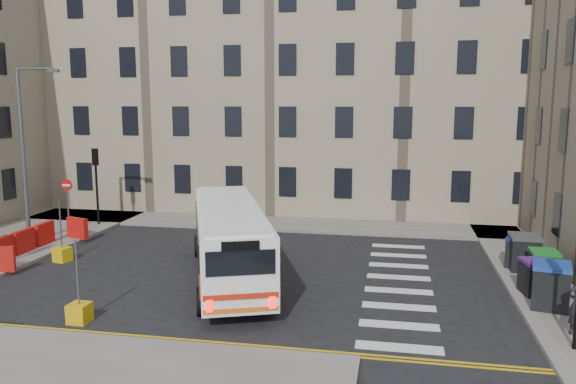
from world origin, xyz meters
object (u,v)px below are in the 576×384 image
(wheelie_bin_c, at_px, (543,267))
(wheelie_bin_a, at_px, (550,285))
(bollard_yellow, at_px, (62,254))
(wheelie_bin_b, at_px, (536,277))
(bollard_chevron, at_px, (80,313))
(streetlamp, at_px, (23,154))
(wheelie_bin_e, at_px, (519,252))
(wheelie_bin_d, at_px, (524,252))
(bus, at_px, (229,238))

(wheelie_bin_c, bearing_deg, wheelie_bin_a, -97.78)
(bollard_yellow, bearing_deg, wheelie_bin_c, 0.88)
(wheelie_bin_b, xyz_separation_m, bollard_chevron, (-14.22, -4.96, -0.45))
(streetlamp, relative_size, wheelie_bin_e, 6.03)
(wheelie_bin_a, height_order, wheelie_bin_e, wheelie_bin_a)
(streetlamp, bearing_deg, wheelie_bin_c, -4.47)
(wheelie_bin_d, bearing_deg, streetlamp, -178.74)
(bus, distance_m, wheelie_bin_d, 11.55)
(bus, distance_m, wheelie_bin_e, 11.59)
(streetlamp, height_order, wheelie_bin_d, streetlamp)
(bus, height_order, wheelie_bin_c, bus)
(wheelie_bin_a, bearing_deg, wheelie_bin_d, 101.92)
(streetlamp, xyz_separation_m, bus, (10.63, -2.94, -2.74))
(wheelie_bin_d, bearing_deg, bus, -164.31)
(wheelie_bin_e, relative_size, bollard_chevron, 2.25)
(bus, height_order, wheelie_bin_b, bus)
(wheelie_bin_c, distance_m, wheelie_bin_d, 1.64)
(wheelie_bin_b, distance_m, bollard_chevron, 15.07)
(wheelie_bin_a, height_order, bollard_yellow, wheelie_bin_a)
(wheelie_bin_a, relative_size, bollard_chevron, 2.54)
(bus, distance_m, bollard_chevron, 6.15)
(streetlamp, relative_size, wheelie_bin_d, 5.82)
(bollard_yellow, distance_m, bollard_chevron, 7.41)
(wheelie_bin_d, height_order, bollard_yellow, wheelie_bin_d)
(bus, height_order, bollard_yellow, bus)
(wheelie_bin_a, relative_size, wheelie_bin_e, 1.13)
(bollard_yellow, bearing_deg, bus, -6.80)
(bus, relative_size, wheelie_bin_d, 7.38)
(streetlamp, bearing_deg, wheelie_bin_b, -8.01)
(wheelie_bin_a, xyz_separation_m, bollard_yellow, (-18.75, 2.27, -0.58))
(bus, xyz_separation_m, bollard_chevron, (-3.24, -5.06, -1.30))
(wheelie_bin_b, relative_size, bollard_yellow, 2.03)
(wheelie_bin_a, bearing_deg, wheelie_bin_e, 103.08)
(wheelie_bin_b, bearing_deg, wheelie_bin_d, 76.43)
(wheelie_bin_d, bearing_deg, bollard_chevron, -149.77)
(bollard_chevron, bearing_deg, bollard_yellow, 126.31)
(wheelie_bin_b, bearing_deg, streetlamp, 162.34)
(wheelie_bin_a, xyz_separation_m, bollard_chevron, (-14.36, -3.70, -0.58))
(bus, xyz_separation_m, wheelie_bin_a, (11.13, -1.36, -0.72))
(streetlamp, height_order, bollard_yellow, streetlamp)
(wheelie_bin_b, relative_size, wheelie_bin_d, 0.87)
(streetlamp, distance_m, bus, 11.36)
(wheelie_bin_e, bearing_deg, wheelie_bin_d, -59.51)
(bollard_chevron, bearing_deg, wheelie_bin_e, 30.06)
(bollard_yellow, bearing_deg, bollard_chevron, -53.69)
(bus, height_order, wheelie_bin_a, bus)
(wheelie_bin_a, distance_m, bollard_chevron, 14.84)
(wheelie_bin_e, height_order, bollard_chevron, wheelie_bin_e)
(streetlamp, relative_size, bollard_yellow, 13.57)
(wheelie_bin_a, height_order, bollard_chevron, wheelie_bin_a)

